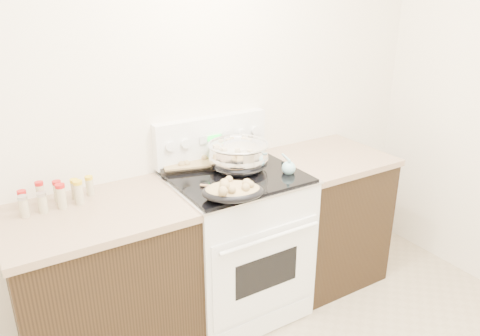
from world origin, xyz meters
TOP-DOWN VIEW (x-y plane):
  - room_shell at (0.00, 0.00)m, footprint 4.10×3.60m
  - counter_left at (-0.48, 1.43)m, footprint 0.93×0.67m
  - counter_right at (1.08, 1.43)m, footprint 0.73×0.67m
  - kitchen_range at (0.35, 1.42)m, footprint 0.78×0.73m
  - mixing_bowl at (0.41, 1.48)m, footprint 0.37×0.37m
  - roasting_pan at (0.16, 1.14)m, footprint 0.39×0.34m
  - baking_sheet at (0.22, 1.70)m, footprint 0.50×0.41m
  - wooden_spoon at (0.15, 1.23)m, footprint 0.22×0.20m
  - blue_ladle at (0.63, 1.28)m, footprint 0.16×0.26m
  - spice_jars at (-0.63, 1.59)m, footprint 0.39×0.14m

SIDE VIEW (x-z plane):
  - counter_left at x=-0.48m, z-range 0.00..0.92m
  - counter_right at x=1.08m, z-range 0.00..0.92m
  - kitchen_range at x=0.35m, z-range -0.12..1.10m
  - wooden_spoon at x=0.15m, z-range 0.93..0.98m
  - baking_sheet at x=0.22m, z-range 0.93..0.99m
  - blue_ladle at x=0.63m, z-range 0.93..1.03m
  - spice_jars at x=-0.63m, z-range 0.91..1.05m
  - roasting_pan at x=0.16m, z-range 0.93..1.05m
  - mixing_bowl at x=0.41m, z-range 0.92..1.14m
  - room_shell at x=0.00m, z-range 0.33..3.08m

